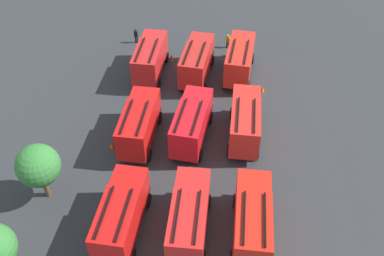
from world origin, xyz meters
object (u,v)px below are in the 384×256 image
at_px(fire_truck_4, 192,122).
at_px(firefighter_0, 228,41).
at_px(fire_truck_1, 245,121).
at_px(traffic_cone_1, 112,145).
at_px(fire_truck_6, 121,214).
at_px(fire_truck_5, 197,61).
at_px(fire_truck_2, 240,59).
at_px(fire_truck_7, 139,123).
at_px(firefighter_1, 136,35).
at_px(traffic_cone_0, 172,57).
at_px(tree_1, 38,166).
at_px(fire_truck_0, 252,219).
at_px(traffic_cone_2, 262,89).
at_px(fire_truck_3, 189,217).
at_px(fire_truck_8, 150,58).

distance_m(fire_truck_4, firefighter_0, 15.83).
height_order(fire_truck_1, traffic_cone_1, fire_truck_1).
bearing_deg(fire_truck_6, fire_truck_5, -7.44).
distance_m(fire_truck_2, fire_truck_5, 4.50).
distance_m(fire_truck_2, fire_truck_4, 10.93).
distance_m(fire_truck_5, fire_truck_7, 10.79).
distance_m(firefighter_0, firefighter_1, 10.76).
bearing_deg(traffic_cone_0, fire_truck_2, -109.77).
relative_size(firefighter_0, tree_1, 0.31).
bearing_deg(tree_1, fire_truck_6, -115.40).
bearing_deg(firefighter_0, traffic_cone_1, -14.16).
xyz_separation_m(fire_truck_4, traffic_cone_1, (-1.28, 7.08, -1.86)).
relative_size(fire_truck_0, fire_truck_1, 1.00).
bearing_deg(fire_truck_5, traffic_cone_0, 52.30).
bearing_deg(firefighter_1, traffic_cone_1, -169.96).
xyz_separation_m(fire_truck_5, traffic_cone_2, (-2.13, -6.82, -1.83)).
height_order(fire_truck_5, firefighter_1, fire_truck_5).
relative_size(fire_truck_7, traffic_cone_1, 12.68).
distance_m(fire_truck_0, traffic_cone_1, 14.74).
height_order(fire_truck_1, fire_truck_5, same).
distance_m(fire_truck_4, fire_truck_6, 10.93).
distance_m(fire_truck_1, firefighter_0, 15.07).
distance_m(fire_truck_5, tree_1, 19.84).
relative_size(fire_truck_3, tree_1, 1.41).
height_order(firefighter_0, traffic_cone_2, firefighter_0).
relative_size(fire_truck_6, firefighter_0, 4.54).
bearing_deg(fire_truck_7, fire_truck_3, -147.85).
bearing_deg(traffic_cone_2, traffic_cone_1, 121.39).
height_order(fire_truck_3, fire_truck_4, same).
distance_m(fire_truck_1, fire_truck_6, 13.89).
xyz_separation_m(tree_1, traffic_cone_2, (14.04, -18.23, -3.19)).
height_order(fire_truck_3, firefighter_1, fire_truck_3).
relative_size(fire_truck_5, firefighter_1, 4.27).
xyz_separation_m(fire_truck_5, fire_truck_8, (0.36, 4.89, 0.00)).
height_order(fire_truck_1, traffic_cone_0, fire_truck_1).
relative_size(fire_truck_7, firefighter_0, 4.53).
bearing_deg(fire_truck_5, fire_truck_2, -74.23).
xyz_separation_m(fire_truck_6, traffic_cone_1, (8.61, 2.43, -1.86)).
distance_m(fire_truck_7, firefighter_1, 16.51).
height_order(tree_1, traffic_cone_1, tree_1).
bearing_deg(fire_truck_8, fire_truck_6, -174.44).
relative_size(fire_truck_0, traffic_cone_0, 10.34).
distance_m(firefighter_0, tree_1, 26.77).
relative_size(fire_truck_5, traffic_cone_0, 10.54).
distance_m(fire_truck_0, firefighter_0, 25.35).
bearing_deg(fire_truck_0, traffic_cone_1, 57.96).
xyz_separation_m(fire_truck_1, fire_truck_5, (9.04, 4.55, 0.00)).
bearing_deg(fire_truck_0, traffic_cone_2, -3.21).
bearing_deg(fire_truck_5, fire_truck_6, 175.56).
relative_size(fire_truck_1, fire_truck_3, 1.00).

